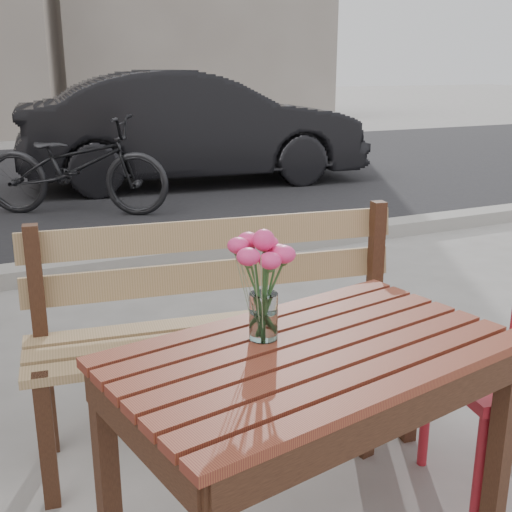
{
  "coord_description": "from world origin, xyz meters",
  "views": [
    {
      "loc": [
        -0.99,
        -1.56,
        1.46
      ],
      "look_at": [
        -0.24,
        0.04,
        0.94
      ],
      "focal_mm": 45.0,
      "sensor_mm": 36.0,
      "label": 1
    }
  ],
  "objects_px": {
    "main_table": "(313,384)",
    "main_vase": "(264,272)",
    "parked_car": "(193,128)",
    "bicycle": "(75,166)"
  },
  "relations": [
    {
      "from": "parked_car",
      "to": "main_vase",
      "type": "bearing_deg",
      "value": 168.45
    },
    {
      "from": "main_table",
      "to": "main_vase",
      "type": "bearing_deg",
      "value": 121.55
    },
    {
      "from": "bicycle",
      "to": "main_table",
      "type": "bearing_deg",
      "value": -153.19
    },
    {
      "from": "main_vase",
      "to": "parked_car",
      "type": "bearing_deg",
      "value": 71.79
    },
    {
      "from": "main_table",
      "to": "parked_car",
      "type": "height_order",
      "value": "parked_car"
    },
    {
      "from": "main_table",
      "to": "parked_car",
      "type": "bearing_deg",
      "value": 62.63
    },
    {
      "from": "main_vase",
      "to": "parked_car",
      "type": "distance_m",
      "value": 6.63
    },
    {
      "from": "main_table",
      "to": "main_vase",
      "type": "xyz_separation_m",
      "value": [
        -0.1,
        0.12,
        0.32
      ]
    },
    {
      "from": "main_vase",
      "to": "bicycle",
      "type": "xyz_separation_m",
      "value": [
        0.36,
        5.07,
        -0.41
      ]
    },
    {
      "from": "main_table",
      "to": "parked_car",
      "type": "distance_m",
      "value": 6.71
    }
  ]
}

